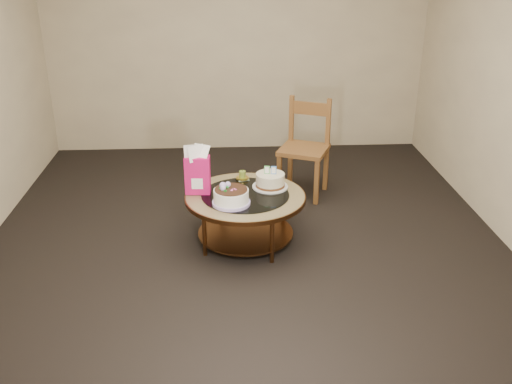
{
  "coord_description": "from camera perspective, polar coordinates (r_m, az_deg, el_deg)",
  "views": [
    {
      "loc": [
        -0.15,
        -4.36,
        2.42
      ],
      "look_at": [
        0.09,
        0.02,
        0.47
      ],
      "focal_mm": 40.0,
      "sensor_mm": 36.0,
      "label": 1
    }
  ],
  "objects": [
    {
      "name": "decorated_cake",
      "position": [
        4.59,
        -2.52,
        -0.53
      ],
      "size": [
        0.31,
        0.31,
        0.18
      ],
      "rotation": [
        0.0,
        0.0,
        0.13
      ],
      "color": "#B39BDB",
      "rests_on": "coffee_table"
    },
    {
      "name": "gift_bag",
      "position": [
        4.77,
        -5.88,
        2.21
      ],
      "size": [
        0.21,
        0.16,
        0.42
      ],
      "rotation": [
        0.0,
        0.0,
        -0.07
      ],
      "color": "#D0135A",
      "rests_on": "coffee_table"
    },
    {
      "name": "pillar_candle",
      "position": [
        5.08,
        -1.36,
        1.57
      ],
      "size": [
        0.12,
        0.12,
        0.09
      ],
      "rotation": [
        0.0,
        0.0,
        0.32
      ],
      "color": "#C7BC52",
      "rests_on": "coffee_table"
    },
    {
      "name": "ground",
      "position": [
        4.99,
        -1.04,
        -5.04
      ],
      "size": [
        5.0,
        5.0,
        0.0
      ],
      "primitive_type": "plane",
      "color": "black",
      "rests_on": "ground"
    },
    {
      "name": "dining_chair",
      "position": [
        5.79,
        4.91,
        4.47
      ],
      "size": [
        0.59,
        0.59,
        0.98
      ],
      "rotation": [
        0.0,
        0.0,
        -0.4
      ],
      "color": "brown",
      "rests_on": "ground"
    },
    {
      "name": "room_walls",
      "position": [
        4.45,
        -1.19,
        12.6
      ],
      "size": [
        4.52,
        5.02,
        2.61
      ],
      "color": "tan",
      "rests_on": "ground"
    },
    {
      "name": "cream_cake",
      "position": [
        4.9,
        1.43,
        1.14
      ],
      "size": [
        0.31,
        0.31,
        0.19
      ],
      "rotation": [
        0.0,
        0.0,
        -0.18
      ],
      "color": "silver",
      "rests_on": "coffee_table"
    },
    {
      "name": "coffee_table",
      "position": [
        4.82,
        -1.07,
        -1.11
      ],
      "size": [
        1.02,
        1.02,
        0.46
      ],
      "color": "#593319",
      "rests_on": "ground"
    }
  ]
}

